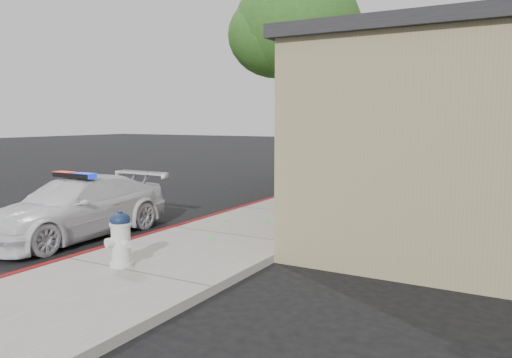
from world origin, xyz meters
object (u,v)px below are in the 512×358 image
object	(u,v)px
police_car	(76,207)
fire_hydrant	(120,239)
street_tree_near	(297,33)
street_tree_mid	(345,73)
street_tree_far	(353,62)

from	to	relation	value
police_car	fire_hydrant	distance (m)	3.24
fire_hydrant	street_tree_near	xyz separation A→B (m)	(-0.07, 7.11, 4.41)
street_tree_mid	street_tree_far	size ratio (longest dim) A/B	0.86
police_car	street_tree_far	size ratio (longest dim) A/B	0.74
police_car	street_tree_far	world-z (taller)	street_tree_far
police_car	fire_hydrant	bearing A→B (deg)	-27.99
police_car	fire_hydrant	world-z (taller)	police_car
street_tree_far	street_tree_mid	bearing A→B (deg)	-77.30
police_car	fire_hydrant	xyz separation A→B (m)	(2.86, -1.54, -0.05)
street_tree_mid	street_tree_far	world-z (taller)	street_tree_far
street_tree_mid	fire_hydrant	bearing A→B (deg)	-90.26
street_tree_near	police_car	bearing A→B (deg)	-116.61
fire_hydrant	street_tree_near	world-z (taller)	street_tree_near
police_car	street_tree_near	world-z (taller)	street_tree_near
street_tree_near	street_tree_far	xyz separation A→B (m)	(-0.44, 6.16, -0.19)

